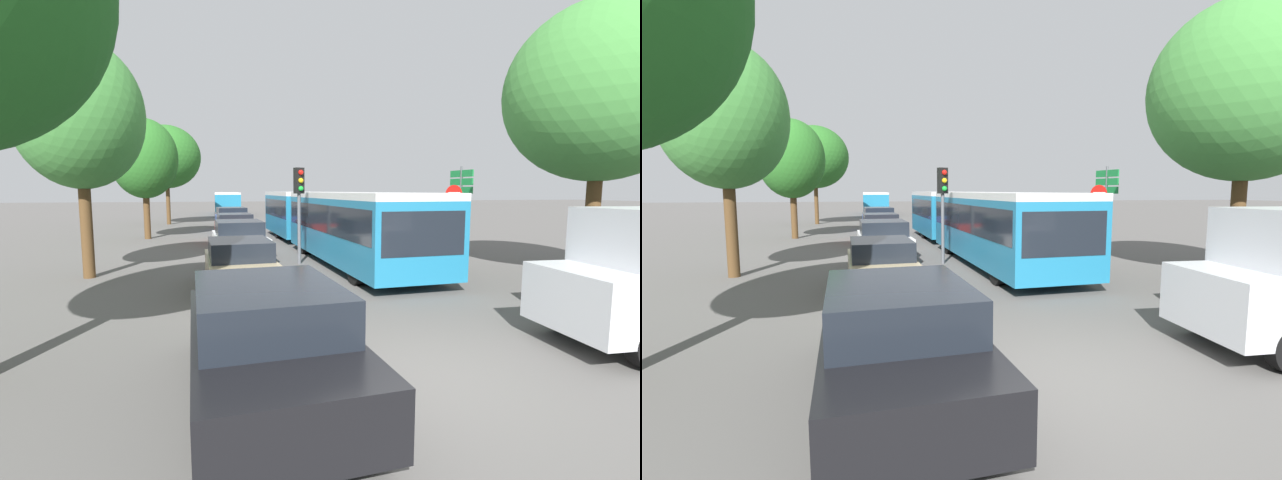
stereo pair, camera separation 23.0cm
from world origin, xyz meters
The scene contains 16 objects.
ground_plane centered at (0.00, 0.00, 0.00)m, with size 200.00×200.00×0.00m, color #565451.
articulated_bus centered at (1.84, 12.77, 1.47)m, with size 3.42×17.21×2.54m.
city_bus_rear centered at (-1.95, 43.18, 1.40)m, with size 2.66×11.26×2.42m.
queued_car_black centered at (-2.01, -0.02, 0.75)m, with size 2.08×4.37×1.48m.
queued_car_tan centered at (-2.09, 5.97, 0.68)m, with size 1.89×3.98×1.35m.
queued_car_white centered at (-1.90, 11.20, 0.75)m, with size 2.07×4.35×1.48m.
queued_car_red centered at (-1.90, 16.87, 0.73)m, with size 2.03×4.27×1.45m.
queued_car_blue centered at (-1.89, 22.75, 0.78)m, with size 2.16×4.55×1.54m.
queued_car_graphite centered at (-2.09, 27.87, 0.69)m, with size 1.91×4.02×1.36m.
traffic_light centered at (0.16, 9.70, 2.50)m, with size 0.38×0.40×3.40m.
no_entry_sign centered at (6.22, 9.76, 1.88)m, with size 0.70×0.08×2.82m.
direction_sign_post centered at (7.16, 10.83, 2.57)m, with size 0.23×1.40×3.60m.
tree_left_mid centered at (-6.43, 8.66, 4.75)m, with size 3.57×3.57×6.91m.
tree_left_far centered at (-6.45, 19.39, 4.28)m, with size 3.47×3.47×6.41m.
tree_left_distant centered at (-6.59, 29.74, 5.05)m, with size 5.11×5.11×7.56m.
tree_right_near centered at (7.52, 4.67, 5.21)m, with size 4.96×4.96×7.61m.
Camera 1 is at (-2.52, -5.19, 2.60)m, focal length 24.00 mm.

